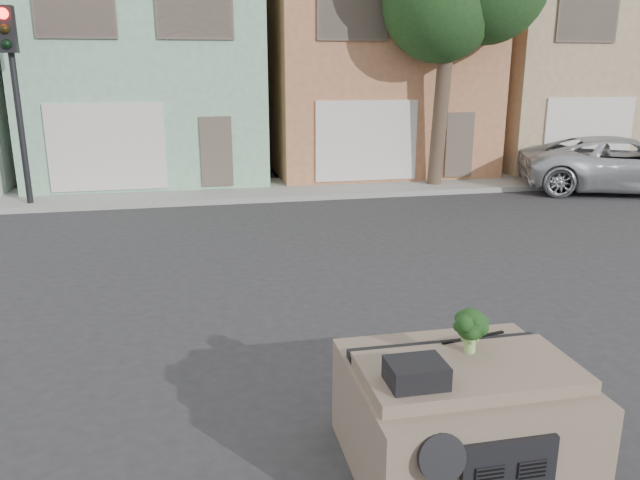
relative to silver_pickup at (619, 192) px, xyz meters
name	(u,v)px	position (x,y,z in m)	size (l,w,h in m)	color
ground_plane	(368,336)	(-10.26, -8.39, 0.00)	(120.00, 120.00, 0.00)	#303033
sidewalk	(270,189)	(-10.26, 2.11, 0.07)	(40.00, 3.00, 0.15)	gray
townhouse_mint	(148,61)	(-13.76, 6.11, 3.77)	(7.20, 8.20, 7.55)	#88BC98
townhouse_tan	(365,61)	(-6.26, 6.11, 3.77)	(7.20, 8.20, 7.55)	#B3744E
townhouse_beige	(555,62)	(1.24, 6.11, 3.77)	(7.20, 8.20, 7.55)	tan
silver_pickup	(619,192)	(0.00, 0.00, 0.00)	(2.69, 5.83, 1.62)	silver
traffic_signal	(18,111)	(-16.76, 1.11, 2.55)	(0.40, 0.40, 5.10)	black
tree_near	(444,44)	(-5.26, 1.41, 4.25)	(4.40, 4.00, 8.50)	#1D401A
car_dashboard	(459,413)	(-10.26, -11.39, 0.56)	(2.00, 1.80, 1.12)	#766453
instrument_hump	(416,373)	(-10.84, -11.74, 1.22)	(0.48, 0.38, 0.20)	black
wiper_arm	(473,337)	(-9.98, -11.01, 1.13)	(0.70, 0.03, 0.02)	black
broccoli	(471,330)	(-10.14, -11.27, 1.33)	(0.35, 0.35, 0.43)	black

